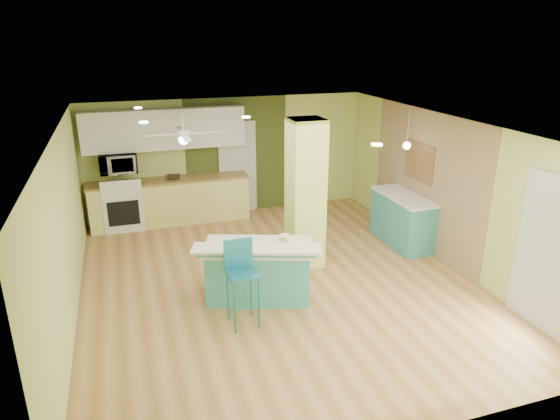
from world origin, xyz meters
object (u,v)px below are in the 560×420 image
(side_counter, at_px, (402,219))
(fruit_bowl, at_px, (173,177))
(peninsula, at_px, (258,270))
(canister, at_px, (285,240))
(bar_stool, at_px, (241,269))

(side_counter, xyz_separation_m, fruit_bowl, (-3.91, 2.42, 0.50))
(peninsula, bearing_deg, canister, 8.10)
(fruit_bowl, relative_size, canister, 1.77)
(bar_stool, distance_m, fruit_bowl, 4.18)
(peninsula, height_order, fruit_bowl, fruit_bowl)
(side_counter, height_order, canister, canister)
(bar_stool, distance_m, canister, 0.95)
(bar_stool, relative_size, fruit_bowl, 4.01)
(peninsula, height_order, bar_stool, bar_stool)
(side_counter, relative_size, fruit_bowl, 4.91)
(side_counter, xyz_separation_m, canister, (-2.73, -1.22, 0.43))
(side_counter, bearing_deg, bar_stool, -153.76)
(peninsula, distance_m, side_counter, 3.32)
(bar_stool, distance_m, side_counter, 3.93)
(peninsula, distance_m, fruit_bowl, 3.70)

